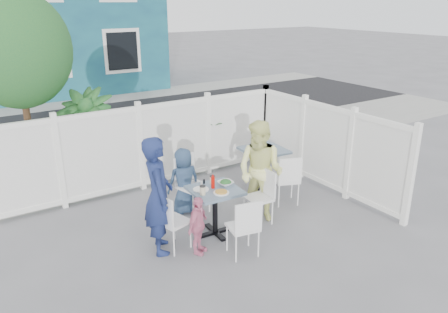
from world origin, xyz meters
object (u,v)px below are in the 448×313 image
man (158,195)px  toddler (198,226)px  woman (260,171)px  chair_back (190,180)px  main_table (215,199)px  spare_table (264,158)px  chair_near (245,224)px  chair_right (262,193)px  chair_left (170,218)px  boy (184,181)px

man → toddler: bearing=-115.2°
woman → chair_back: bearing=-158.5°
main_table → chair_back: bearing=86.5°
spare_table → chair_near: size_ratio=0.93×
chair_right → chair_back: chair_back is taller
chair_left → woman: 1.69m
chair_right → chair_back: 1.23m
man → chair_back: bearing=-31.0°
woman → toddler: bearing=-98.4°
main_table → toddler: bearing=-146.0°
woman → toddler: 1.47m
chair_back → chair_near: bearing=72.7°
chair_right → toddler: chair_right is taller
chair_near → toddler: chair_near is taller
woman → toddler: (-1.37, -0.38, -0.39)m
woman → spare_table: bearing=115.2°
chair_right → man: man is taller
main_table → chair_right: chair_right is taller
chair_back → woman: 1.20m
spare_table → chair_right: (-0.82, -1.01, -0.11)m
chair_right → man: bearing=89.4°
chair_near → woman: (0.88, 0.82, 0.31)m
chair_near → toddler: (-0.49, 0.44, -0.08)m
spare_table → chair_near: chair_near is taller
main_table → man: (-0.89, 0.05, 0.27)m
chair_left → chair_right: bearing=74.1°
chair_near → man: size_ratio=0.51×
chair_back → toddler: size_ratio=1.14×
toddler → chair_right: bearing=-22.7°
chair_right → man: (-1.72, 0.13, 0.34)m
chair_back → boy: (-0.10, 0.03, -0.01)m
toddler → boy: bearing=36.8°
chair_right → chair_near: bearing=133.1°
spare_table → man: bearing=-160.8°
woman → boy: size_ratio=1.45×
man → woman: 1.77m
main_table → man: bearing=176.9°
chair_left → toddler: chair_left is taller
boy → toddler: 1.31m
spare_table → chair_back: 1.60m
main_table → toddler: toddler is taller
man → boy: (0.85, 0.85, -0.28)m
chair_near → boy: boy is taller
chair_back → boy: bearing=-31.5°
main_table → toddler: size_ratio=0.87×
man → woman: (1.77, 0.00, -0.03)m
chair_back → chair_near: chair_back is taller
chair_right → chair_back: size_ratio=0.89×
spare_table → chair_right: chair_right is taller
man → chair_left: bearing=-110.8°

